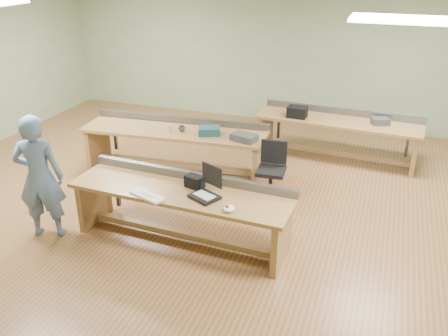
{
  "coord_description": "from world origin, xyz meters",
  "views": [
    {
      "loc": [
        2.32,
        -6.14,
        3.52
      ],
      "look_at": [
        0.35,
        -0.6,
        0.83
      ],
      "focal_mm": 38.0,
      "sensor_mm": 36.0,
      "label": 1
    }
  ],
  "objects": [
    {
      "name": "workbench_back",
      "position": [
        1.55,
        2.25,
        0.56
      ],
      "size": [
        2.97,
        0.98,
        0.86
      ],
      "rotation": [
        0.0,
        0.0,
        -0.07
      ],
      "color": "olive",
      "rests_on": "floor"
    },
    {
      "name": "mug",
      "position": [
        -0.88,
        0.73,
        0.79
      ],
      "size": [
        0.14,
        0.14,
        0.09
      ],
      "primitive_type": "imported",
      "rotation": [
        0.0,
        0.0,
        -0.33
      ],
      "color": "#323235",
      "rests_on": "workbench_mid"
    },
    {
      "name": "wall_front",
      "position": [
        0.0,
        -4.0,
        1.5
      ],
      "size": [
        10.0,
        0.04,
        3.0
      ],
      "primitive_type": "cube",
      "color": "#8FA67E",
      "rests_on": "floor"
    },
    {
      "name": "workbench_front",
      "position": [
        0.0,
        -1.24,
        0.56
      ],
      "size": [
        2.95,
        0.91,
        0.86
      ],
      "rotation": [
        0.0,
        0.0,
        -0.04
      ],
      "color": "olive",
      "rests_on": "floor"
    },
    {
      "name": "camera_bag",
      "position": [
        0.14,
        -1.13,
        0.83
      ],
      "size": [
        0.26,
        0.2,
        0.16
      ],
      "primitive_type": "cube",
      "rotation": [
        0.0,
        0.0,
        -0.26
      ],
      "color": "black",
      "rests_on": "workbench_front"
    },
    {
      "name": "parts_bin_teal",
      "position": [
        -0.39,
        0.74,
        0.81
      ],
      "size": [
        0.43,
        0.38,
        0.12
      ],
      "primitive_type": "cube",
      "rotation": [
        0.0,
        0.0,
        0.38
      ],
      "color": "#163F48",
      "rests_on": "workbench_mid"
    },
    {
      "name": "floor",
      "position": [
        0.0,
        0.0,
        0.0
      ],
      "size": [
        10.0,
        10.0,
        0.0
      ],
      "primitive_type": "plane",
      "color": "brown",
      "rests_on": "ground"
    },
    {
      "name": "tray_back",
      "position": [
        2.27,
        2.21,
        0.81
      ],
      "size": [
        0.35,
        0.31,
        0.12
      ],
      "primitive_type": "cube",
      "rotation": [
        0.0,
        0.0,
        0.41
      ],
      "color": "#323235",
      "rests_on": "workbench_back"
    },
    {
      "name": "workbench_mid",
      "position": [
        -1.03,
        0.79,
        0.56
      ],
      "size": [
        3.23,
        1.08,
        0.86
      ],
      "rotation": [
        0.0,
        0.0,
        0.07
      ],
      "color": "olive",
      "rests_on": "floor"
    },
    {
      "name": "parts_bin_grey",
      "position": [
        0.25,
        0.66,
        0.8
      ],
      "size": [
        0.45,
        0.35,
        0.11
      ],
      "primitive_type": "cube",
      "rotation": [
        0.0,
        0.0,
        -0.26
      ],
      "color": "#323235",
      "rests_on": "workbench_mid"
    },
    {
      "name": "trackball_mouse",
      "position": [
        0.76,
        -1.57,
        0.78
      ],
      "size": [
        0.17,
        0.19,
        0.07
      ],
      "primitive_type": "ellipsoid",
      "rotation": [
        0.0,
        0.0,
        -0.32
      ],
      "color": "white",
      "rests_on": "workbench_front"
    },
    {
      "name": "task_chair",
      "position": [
        0.8,
        0.32,
        0.33
      ],
      "size": [
        0.51,
        0.51,
        0.89
      ],
      "rotation": [
        0.0,
        0.0,
        0.07
      ],
      "color": "black",
      "rests_on": "floor"
    },
    {
      "name": "laptop_screen",
      "position": [
        0.43,
        -1.25,
        1.02
      ],
      "size": [
        0.31,
        0.16,
        0.27
      ],
      "primitive_type": "cube",
      "rotation": [
        0.0,
        0.0,
        -0.45
      ],
      "color": "black",
      "rests_on": "laptop_base"
    },
    {
      "name": "wall_back",
      "position": [
        0.0,
        4.0,
        1.5
      ],
      "size": [
        10.0,
        0.04,
        3.0
      ],
      "primitive_type": "cube",
      "color": "#8FA67E",
      "rests_on": "floor"
    },
    {
      "name": "drinks_can",
      "position": [
        -1.04,
        0.61,
        0.81
      ],
      "size": [
        0.07,
        0.07,
        0.11
      ],
      "primitive_type": "cylinder",
      "rotation": [
        0.0,
        0.0,
        -0.18
      ],
      "color": "silver",
      "rests_on": "workbench_mid"
    },
    {
      "name": "keyboard",
      "position": [
        -0.31,
        -1.57,
        0.76
      ],
      "size": [
        0.51,
        0.32,
        0.03
      ],
      "primitive_type": "cube",
      "rotation": [
        0.0,
        0.0,
        -0.36
      ],
      "color": "silver",
      "rests_on": "workbench_front"
    },
    {
      "name": "laptop_base",
      "position": [
        0.37,
        -1.37,
        0.77
      ],
      "size": [
        0.43,
        0.4,
        0.04
      ],
      "primitive_type": "cube",
      "rotation": [
        0.0,
        0.0,
        -0.45
      ],
      "color": "black",
      "rests_on": "workbench_front"
    },
    {
      "name": "storage_box_back",
      "position": [
        0.81,
        2.11,
        0.85
      ],
      "size": [
        0.36,
        0.27,
        0.2
      ],
      "primitive_type": "cube",
      "rotation": [
        0.0,
        0.0,
        -0.05
      ],
      "color": "black",
      "rests_on": "workbench_back"
    },
    {
      "name": "person",
      "position": [
        -1.79,
        -1.73,
        0.85
      ],
      "size": [
        0.73,
        0.6,
        1.71
      ],
      "primitive_type": "imported",
      "rotation": [
        0.0,
        0.0,
        3.49
      ],
      "color": "#667AA6",
      "rests_on": "floor"
    }
  ]
}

